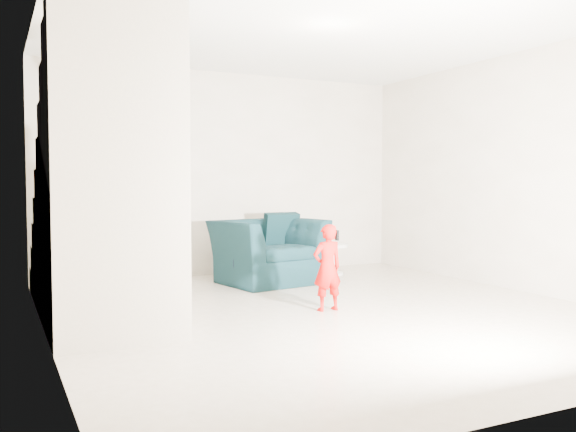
# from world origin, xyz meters

# --- Properties ---
(floor) EXTENTS (5.50, 5.50, 0.00)m
(floor) POSITION_xyz_m (0.00, 0.00, 0.00)
(floor) COLOR gray
(floor) RESTS_ON ground
(ceiling) EXTENTS (5.50, 5.50, 0.00)m
(ceiling) POSITION_xyz_m (0.00, 0.00, 2.70)
(ceiling) COLOR silver
(ceiling) RESTS_ON back_wall
(back_wall) EXTENTS (5.00, 0.00, 5.00)m
(back_wall) POSITION_xyz_m (0.00, 2.75, 1.35)
(back_wall) COLOR #AB9E8B
(back_wall) RESTS_ON floor
(left_wall) EXTENTS (0.00, 5.50, 5.50)m
(left_wall) POSITION_xyz_m (-2.50, 0.00, 1.35)
(left_wall) COLOR #AB9E8B
(left_wall) RESTS_ON floor
(right_wall) EXTENTS (0.00, 5.50, 5.50)m
(right_wall) POSITION_xyz_m (2.50, 0.00, 1.35)
(right_wall) COLOR #AB9E8B
(right_wall) RESTS_ON floor
(armchair) EXTENTS (1.35, 1.23, 0.77)m
(armchair) POSITION_xyz_m (0.18, 1.81, 0.39)
(armchair) COLOR black
(armchair) RESTS_ON floor
(toddler) EXTENTS (0.31, 0.21, 0.83)m
(toddler) POSITION_xyz_m (0.01, 0.04, 0.41)
(toddler) COLOR #AA0605
(toddler) RESTS_ON floor
(side_table) EXTENTS (0.41, 0.41, 0.41)m
(side_table) POSITION_xyz_m (1.22, 2.04, 0.28)
(side_table) COLOR silver
(side_table) RESTS_ON floor
(staircase) EXTENTS (1.02, 3.03, 3.62)m
(staircase) POSITION_xyz_m (-2.00, 0.55, 0.95)
(staircase) COLOR #ADA089
(staircase) RESTS_ON floor
(cushion) EXTENTS (0.46, 0.22, 0.45)m
(cushion) POSITION_xyz_m (0.47, 2.07, 0.62)
(cushion) COLOR black
(cushion) RESTS_ON armchair
(throw) EXTENTS (0.04, 0.44, 0.49)m
(throw) POSITION_xyz_m (-0.34, 1.82, 0.49)
(throw) COLOR black
(throw) RESTS_ON armchair
(phone) EXTENTS (0.02, 0.05, 0.10)m
(phone) POSITION_xyz_m (0.11, 0.03, 0.72)
(phone) COLOR black
(phone) RESTS_ON toddler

